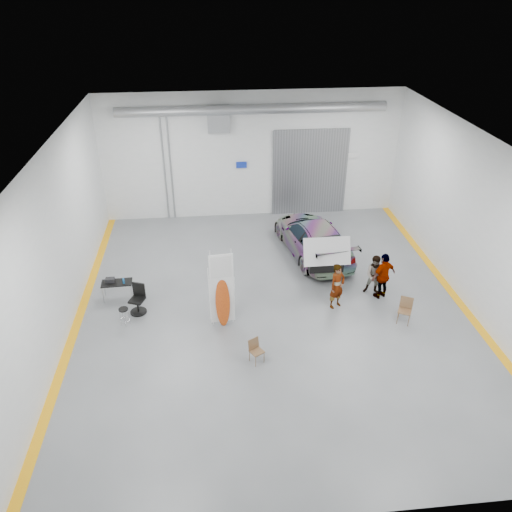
{
  "coord_description": "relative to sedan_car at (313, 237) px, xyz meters",
  "views": [
    {
      "loc": [
        -2.09,
        -14.51,
        10.61
      ],
      "look_at": [
        -0.49,
        1.2,
        1.5
      ],
      "focal_mm": 35.0,
      "sensor_mm": 36.0,
      "label": 1
    }
  ],
  "objects": [
    {
      "name": "person_b",
      "position": [
        1.68,
        -3.24,
        0.03
      ],
      "size": [
        0.93,
        0.82,
        1.58
      ],
      "primitive_type": "imported",
      "rotation": [
        0.0,
        0.0,
        -0.35
      ],
      "color": "slate",
      "rests_on": "ground"
    },
    {
      "name": "person_c",
      "position": [
        1.89,
        -3.49,
        0.15
      ],
      "size": [
        1.14,
        0.84,
        1.83
      ],
      "primitive_type": "imported",
      "rotation": [
        0.0,
        0.0,
        3.57
      ],
      "color": "#AA6D38",
      "rests_on": "ground"
    },
    {
      "name": "room_shell",
      "position": [
        -1.96,
        -1.58,
        3.32
      ],
      "size": [
        14.02,
        16.18,
        6.01
      ],
      "color": "silver",
      "rests_on": "ground"
    },
    {
      "name": "folding_chair_far",
      "position": [
        2.17,
        -5.06,
        -0.48
      ],
      "size": [
        0.58,
        0.62,
        0.91
      ],
      "rotation": [
        0.0,
        0.0,
        -0.49
      ],
      "color": "brown",
      "rests_on": "ground"
    },
    {
      "name": "trunk_lid",
      "position": [
        0.0,
        -2.38,
        0.78
      ],
      "size": [
        1.78,
        1.08,
        0.04
      ],
      "primitive_type": "cube",
      "color": "silver",
      "rests_on": "sedan_car"
    },
    {
      "name": "folding_chair_near",
      "position": [
        -3.07,
        -6.56,
        -0.51
      ],
      "size": [
        0.51,
        0.55,
        0.8
      ],
      "rotation": [
        0.0,
        0.0,
        0.53
      ],
      "color": "brown",
      "rests_on": "ground"
    },
    {
      "name": "ground",
      "position": [
        -2.2,
        -3.8,
        -0.76
      ],
      "size": [
        16.0,
        16.0,
        0.0
      ],
      "primitive_type": "plane",
      "color": "slate",
      "rests_on": "ground"
    },
    {
      "name": "surfboard_display",
      "position": [
        -4.04,
        -4.56,
        0.42
      ],
      "size": [
        0.83,
        0.27,
        2.92
      ],
      "rotation": [
        0.0,
        0.0,
        0.1
      ],
      "color": "white",
      "rests_on": "ground"
    },
    {
      "name": "office_chair",
      "position": [
        -6.99,
        -3.53,
        -0.28
      ],
      "size": [
        0.62,
        0.65,
        1.09
      ],
      "rotation": [
        0.0,
        0.0,
        -0.36
      ],
      "color": "black",
      "rests_on": "ground"
    },
    {
      "name": "shop_stool",
      "position": [
        -7.37,
        -4.26,
        -0.43
      ],
      "size": [
        0.34,
        0.34,
        0.67
      ],
      "rotation": [
        0.0,
        0.0,
        0.05
      ],
      "color": "black",
      "rests_on": "ground"
    },
    {
      "name": "work_table",
      "position": [
        -7.87,
        -2.6,
        -0.07
      ],
      "size": [
        1.12,
        0.6,
        0.9
      ],
      "rotation": [
        0.0,
        0.0,
        0.05
      ],
      "color": "gray",
      "rests_on": "ground"
    },
    {
      "name": "person_a",
      "position": [
        0.06,
        -3.92,
        0.1
      ],
      "size": [
        0.75,
        0.67,
        1.73
      ],
      "primitive_type": "imported",
      "rotation": [
        0.0,
        0.0,
        0.51
      ],
      "color": "#916E4F",
      "rests_on": "ground"
    },
    {
      "name": "sedan_car",
      "position": [
        0.0,
        0.0,
        0.0
      ],
      "size": [
        3.03,
        5.55,
        1.52
      ],
      "primitive_type": "imported",
      "rotation": [
        0.0,
        0.0,
        3.32
      ],
      "color": "silver",
      "rests_on": "ground"
    }
  ]
}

